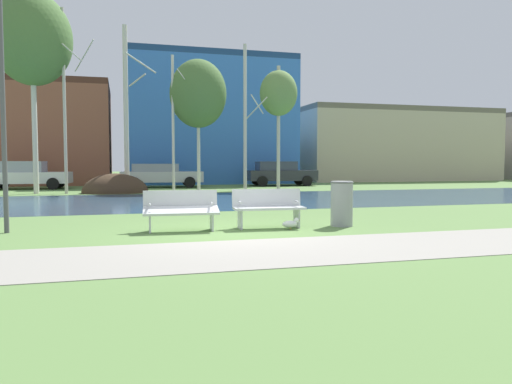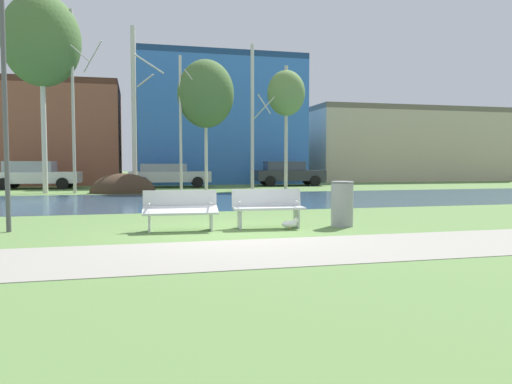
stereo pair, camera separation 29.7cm
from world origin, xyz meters
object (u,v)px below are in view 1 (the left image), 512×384
trash_bin (342,203)px  streetlamp (1,47)px  bench_right (268,207)px  bench_left (181,209)px  seagull (291,223)px  parked_sedan_second_silver (160,175)px  parked_van_nearest_white (25,175)px  parked_hatch_third_dark (280,173)px

trash_bin → streetlamp: (-7.25, 0.86, 3.29)m
bench_right → bench_left: bearing=180.0°
bench_left → seagull: 2.42m
bench_left → bench_right: 1.96m
bench_right → parked_sedan_second_silver: parked_sedan_second_silver is taller
streetlamp → parked_sedan_second_silver: size_ratio=1.21×
bench_right → parked_van_nearest_white: bearing=114.0°
parked_van_nearest_white → trash_bin: bearing=-61.9°
bench_left → trash_bin: trash_bin is taller
trash_bin → parked_hatch_third_dark: bearing=76.0°
bench_left → streetlamp: (-3.56, 0.68, 3.36)m
seagull → streetlamp: size_ratio=0.07×
parked_sedan_second_silver → seagull: bearing=-85.8°
bench_right → streetlamp: size_ratio=0.28×
parked_hatch_third_dark → parked_van_nearest_white: bearing=-179.9°
bench_left → seagull: bench_left is taller
streetlamp → parked_sedan_second_silver: streetlamp is taller
bench_right → streetlamp: (-5.53, 0.68, 3.36)m
bench_left → parked_van_nearest_white: 19.67m
parked_van_nearest_white → parked_hatch_third_dark: parked_van_nearest_white is taller
parked_sedan_second_silver → bench_left: bearing=-93.0°
bench_left → seagull: bearing=-9.7°
bench_left → bench_right: same height
seagull → parked_hatch_third_dark: parked_hatch_third_dark is taller
bench_left → parked_hatch_third_dark: 20.45m
streetlamp → trash_bin: bearing=-6.7°
streetlamp → bench_right: bearing=-7.0°
streetlamp → parked_van_nearest_white: 18.40m
bench_left → parked_sedan_second_silver: 18.57m
parked_hatch_third_dark → seagull: bearing=-107.6°
streetlamp → bench_left: bearing=-10.9°
trash_bin → parked_van_nearest_white: bearing=118.1°
parked_hatch_third_dark → bench_left: bearing=-114.2°
trash_bin → seagull: (-1.33, -0.23, -0.41)m
parked_van_nearest_white → parked_sedan_second_silver: 7.30m
trash_bin → streetlamp: streetlamp is taller
bench_right → parked_van_nearest_white: parked_van_nearest_white is taller
bench_left → parked_sedan_second_silver: (0.97, 18.55, 0.28)m
parked_sedan_second_silver → trash_bin: bearing=-81.7°
bench_right → parked_van_nearest_white: 20.39m
bench_left → parked_sedan_second_silver: parked_sedan_second_silver is taller
bench_left → parked_hatch_third_dark: bearing=65.8°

